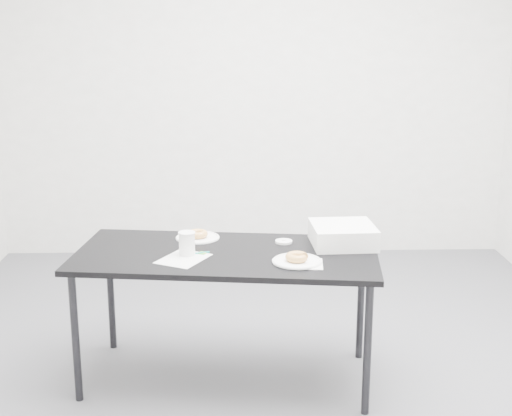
{
  "coord_description": "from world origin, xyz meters",
  "views": [
    {
      "loc": [
        -0.14,
        -3.57,
        1.81
      ],
      "look_at": [
        -0.04,
        0.02,
        0.88
      ],
      "focal_mm": 50.0,
      "sensor_mm": 36.0,
      "label": 1
    }
  ],
  "objects_px": {
    "plate_far": "(198,238)",
    "table": "(226,262)",
    "scorecard": "(183,259)",
    "pen": "(198,253)",
    "donut_far": "(198,234)",
    "coffee_cup": "(187,243)",
    "plate_near": "(297,261)",
    "donut_near": "(297,257)",
    "bakery_box": "(343,235)"
  },
  "relations": [
    {
      "from": "plate_far",
      "to": "table",
      "type": "bearing_deg",
      "value": -57.8
    },
    {
      "from": "plate_far",
      "to": "coffee_cup",
      "type": "relative_size",
      "value": 1.96
    },
    {
      "from": "plate_near",
      "to": "donut_near",
      "type": "distance_m",
      "value": 0.02
    },
    {
      "from": "donut_near",
      "to": "bakery_box",
      "type": "bearing_deg",
      "value": 47.18
    },
    {
      "from": "donut_far",
      "to": "coffee_cup",
      "type": "bearing_deg",
      "value": -97.43
    },
    {
      "from": "donut_near",
      "to": "coffee_cup",
      "type": "distance_m",
      "value": 0.55
    },
    {
      "from": "donut_far",
      "to": "bakery_box",
      "type": "bearing_deg",
      "value": -9.97
    },
    {
      "from": "scorecard",
      "to": "plate_far",
      "type": "relative_size",
      "value": 1.06
    },
    {
      "from": "pen",
      "to": "donut_near",
      "type": "height_order",
      "value": "donut_near"
    },
    {
      "from": "table",
      "to": "pen",
      "type": "xyz_separation_m",
      "value": [
        -0.14,
        -0.03,
        0.06
      ]
    },
    {
      "from": "bakery_box",
      "to": "coffee_cup",
      "type": "bearing_deg",
      "value": -172.16
    },
    {
      "from": "scorecard",
      "to": "bakery_box",
      "type": "xyz_separation_m",
      "value": [
        0.81,
        0.21,
        0.05
      ]
    },
    {
      "from": "donut_far",
      "to": "coffee_cup",
      "type": "relative_size",
      "value": 0.92
    },
    {
      "from": "pen",
      "to": "donut_far",
      "type": "distance_m",
      "value": 0.28
    },
    {
      "from": "donut_far",
      "to": "scorecard",
      "type": "bearing_deg",
      "value": -98.56
    },
    {
      "from": "table",
      "to": "scorecard",
      "type": "bearing_deg",
      "value": -148.15
    },
    {
      "from": "donut_far",
      "to": "table",
      "type": "bearing_deg",
      "value": -57.8
    },
    {
      "from": "scorecard",
      "to": "plate_far",
      "type": "height_order",
      "value": "plate_far"
    },
    {
      "from": "donut_near",
      "to": "pen",
      "type": "bearing_deg",
      "value": 163.5
    },
    {
      "from": "plate_near",
      "to": "donut_near",
      "type": "relative_size",
      "value": 2.13
    },
    {
      "from": "table",
      "to": "pen",
      "type": "distance_m",
      "value": 0.15
    },
    {
      "from": "scorecard",
      "to": "plate_near",
      "type": "bearing_deg",
      "value": 20.52
    },
    {
      "from": "pen",
      "to": "plate_near",
      "type": "bearing_deg",
      "value": -31.68
    },
    {
      "from": "scorecard",
      "to": "pen",
      "type": "bearing_deg",
      "value": 74.2
    },
    {
      "from": "plate_near",
      "to": "plate_far",
      "type": "distance_m",
      "value": 0.65
    },
    {
      "from": "table",
      "to": "bakery_box",
      "type": "xyz_separation_m",
      "value": [
        0.61,
        0.11,
        0.11
      ]
    },
    {
      "from": "plate_near",
      "to": "donut_near",
      "type": "bearing_deg",
      "value": 0.0
    },
    {
      "from": "plate_near",
      "to": "plate_far",
      "type": "relative_size",
      "value": 1.03
    },
    {
      "from": "plate_far",
      "to": "coffee_cup",
      "type": "xyz_separation_m",
      "value": [
        -0.04,
        -0.29,
        0.06
      ]
    },
    {
      "from": "table",
      "to": "scorecard",
      "type": "xyz_separation_m",
      "value": [
        -0.21,
        -0.1,
        0.05
      ]
    },
    {
      "from": "scorecard",
      "to": "donut_far",
      "type": "bearing_deg",
      "value": 109.25
    },
    {
      "from": "donut_near",
      "to": "plate_far",
      "type": "relative_size",
      "value": 0.48
    },
    {
      "from": "plate_near",
      "to": "donut_far",
      "type": "xyz_separation_m",
      "value": [
        -0.5,
        0.42,
        0.02
      ]
    },
    {
      "from": "donut_near",
      "to": "donut_far",
      "type": "height_order",
      "value": "donut_near"
    },
    {
      "from": "donut_near",
      "to": "plate_far",
      "type": "bearing_deg",
      "value": 140.15
    },
    {
      "from": "coffee_cup",
      "to": "bakery_box",
      "type": "height_order",
      "value": "coffee_cup"
    },
    {
      "from": "pen",
      "to": "plate_near",
      "type": "distance_m",
      "value": 0.5
    },
    {
      "from": "plate_far",
      "to": "donut_far",
      "type": "bearing_deg",
      "value": 0.0
    },
    {
      "from": "table",
      "to": "donut_far",
      "type": "distance_m",
      "value": 0.3
    },
    {
      "from": "bakery_box",
      "to": "plate_far",
      "type": "bearing_deg",
      "value": 167.15
    },
    {
      "from": "pen",
      "to": "plate_near",
      "type": "relative_size",
      "value": 0.48
    },
    {
      "from": "table",
      "to": "bakery_box",
      "type": "bearing_deg",
      "value": 17.47
    },
    {
      "from": "table",
      "to": "plate_far",
      "type": "relative_size",
      "value": 6.79
    },
    {
      "from": "plate_near",
      "to": "coffee_cup",
      "type": "distance_m",
      "value": 0.56
    },
    {
      "from": "coffee_cup",
      "to": "bakery_box",
      "type": "bearing_deg",
      "value": 10.73
    },
    {
      "from": "scorecard",
      "to": "donut_near",
      "type": "distance_m",
      "value": 0.56
    },
    {
      "from": "scorecard",
      "to": "donut_near",
      "type": "xyz_separation_m",
      "value": [
        0.55,
        -0.07,
        0.03
      ]
    },
    {
      "from": "scorecard",
      "to": "bakery_box",
      "type": "relative_size",
      "value": 0.77
    },
    {
      "from": "donut_far",
      "to": "bakery_box",
      "type": "distance_m",
      "value": 0.77
    },
    {
      "from": "coffee_cup",
      "to": "donut_near",
      "type": "bearing_deg",
      "value": -13.78
    }
  ]
}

